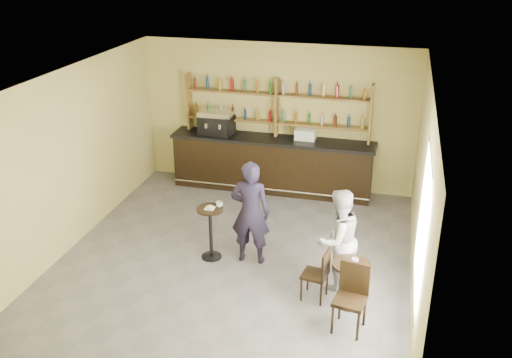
% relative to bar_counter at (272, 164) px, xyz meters
% --- Properties ---
extents(floor, '(7.00, 7.00, 0.00)m').
position_rel_bar_counter_xyz_m(floor, '(0.04, -3.15, -0.60)').
color(floor, slate).
rests_on(floor, ground).
extents(ceiling, '(7.00, 7.00, 0.00)m').
position_rel_bar_counter_xyz_m(ceiling, '(0.04, -3.15, 2.60)').
color(ceiling, white).
rests_on(ceiling, wall_back).
extents(wall_back, '(7.00, 0.00, 7.00)m').
position_rel_bar_counter_xyz_m(wall_back, '(0.04, 0.35, 1.00)').
color(wall_back, '#CFC575').
rests_on(wall_back, floor).
extents(wall_front, '(7.00, 0.00, 7.00)m').
position_rel_bar_counter_xyz_m(wall_front, '(0.04, -6.65, 1.00)').
color(wall_front, '#CFC575').
rests_on(wall_front, floor).
extents(wall_left, '(0.00, 7.00, 7.00)m').
position_rel_bar_counter_xyz_m(wall_left, '(-2.96, -3.15, 1.00)').
color(wall_left, '#CFC575').
rests_on(wall_left, floor).
extents(wall_right, '(0.00, 7.00, 7.00)m').
position_rel_bar_counter_xyz_m(wall_right, '(3.04, -3.15, 1.00)').
color(wall_right, '#CFC575').
rests_on(wall_right, floor).
extents(window_pane, '(0.00, 2.00, 2.00)m').
position_rel_bar_counter_xyz_m(window_pane, '(3.03, -4.35, 1.10)').
color(window_pane, white).
rests_on(window_pane, wall_right).
extents(window_frame, '(0.04, 1.70, 2.10)m').
position_rel_bar_counter_xyz_m(window_frame, '(3.03, -4.35, 1.10)').
color(window_frame, black).
rests_on(window_frame, wall_right).
extents(shelf_unit, '(4.00, 0.26, 1.40)m').
position_rel_bar_counter_xyz_m(shelf_unit, '(0.04, 0.22, 1.21)').
color(shelf_unit, brown).
rests_on(shelf_unit, wall_back).
extents(liquor_bottles, '(3.68, 0.10, 1.00)m').
position_rel_bar_counter_xyz_m(liquor_bottles, '(0.04, 0.22, 1.38)').
color(liquor_bottles, '#8C5919').
rests_on(liquor_bottles, shelf_unit).
extents(bar_counter, '(4.45, 0.87, 1.21)m').
position_rel_bar_counter_xyz_m(bar_counter, '(0.00, 0.00, 0.00)').
color(bar_counter, black).
rests_on(bar_counter, floor).
extents(espresso_machine, '(0.78, 0.56, 0.52)m').
position_rel_bar_counter_xyz_m(espresso_machine, '(-1.26, 0.00, 0.86)').
color(espresso_machine, black).
rests_on(espresso_machine, bar_counter).
extents(pastry_case, '(0.46, 0.37, 0.27)m').
position_rel_bar_counter_xyz_m(pastry_case, '(0.72, 0.00, 0.74)').
color(pastry_case, silver).
rests_on(pastry_case, bar_counter).
extents(pedestal_table, '(0.49, 0.49, 0.96)m').
position_rel_bar_counter_xyz_m(pedestal_table, '(-0.37, -3.13, -0.12)').
color(pedestal_table, black).
rests_on(pedestal_table, floor).
extents(napkin, '(0.17, 0.17, 0.00)m').
position_rel_bar_counter_xyz_m(napkin, '(-0.37, -3.13, 0.36)').
color(napkin, white).
rests_on(napkin, pedestal_table).
extents(donut, '(0.15, 0.15, 0.04)m').
position_rel_bar_counter_xyz_m(donut, '(-0.36, -3.14, 0.39)').
color(donut, gold).
rests_on(donut, napkin).
extents(cup_pedestal, '(0.13, 0.13, 0.09)m').
position_rel_bar_counter_xyz_m(cup_pedestal, '(-0.23, -3.03, 0.41)').
color(cup_pedestal, white).
rests_on(cup_pedestal, pedestal_table).
extents(man_main, '(0.70, 0.48, 1.86)m').
position_rel_bar_counter_xyz_m(man_main, '(0.32, -3.04, 0.33)').
color(man_main, black).
rests_on(man_main, floor).
extents(cafe_table, '(0.60, 0.60, 0.74)m').
position_rel_bar_counter_xyz_m(cafe_table, '(2.12, -3.94, -0.24)').
color(cafe_table, black).
rests_on(cafe_table, floor).
extents(cup_cafe, '(0.13, 0.13, 0.09)m').
position_rel_bar_counter_xyz_m(cup_cafe, '(2.17, -3.94, 0.18)').
color(cup_cafe, white).
rests_on(cup_cafe, cafe_table).
extents(chair_west, '(0.43, 0.43, 0.87)m').
position_rel_bar_counter_xyz_m(chair_west, '(1.57, -3.89, -0.17)').
color(chair_west, black).
rests_on(chair_west, floor).
extents(chair_south, '(0.50, 0.50, 1.01)m').
position_rel_bar_counter_xyz_m(chair_south, '(2.17, -4.54, -0.10)').
color(chair_south, black).
rests_on(chair_south, floor).
extents(patron_second, '(1.03, 1.03, 1.69)m').
position_rel_bar_counter_xyz_m(patron_second, '(1.85, -3.45, 0.24)').
color(patron_second, '#9E9EA3').
rests_on(patron_second, floor).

